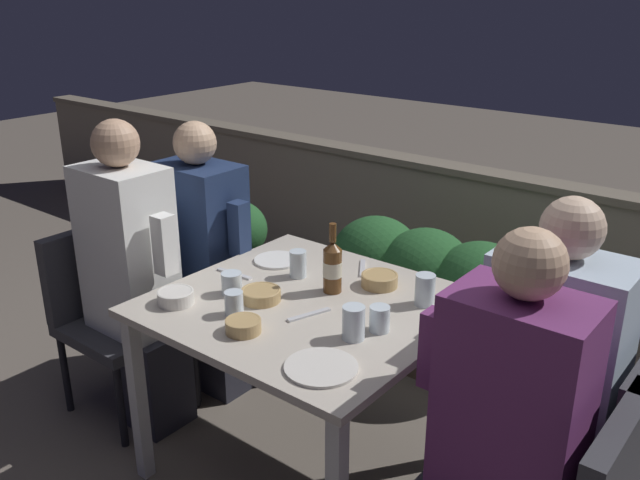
% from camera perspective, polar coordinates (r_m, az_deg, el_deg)
% --- Properties ---
extents(ground_plane, '(16.00, 16.00, 0.00)m').
position_cam_1_polar(ground_plane, '(2.88, -0.96, -18.44)').
color(ground_plane, '#665B51').
extents(parapet_wall, '(9.00, 0.18, 0.82)m').
position_cam_1_polar(parapet_wall, '(4.05, 15.44, -0.28)').
color(parapet_wall, gray).
rests_on(parapet_wall, ground_plane).
extents(dining_table, '(1.04, 0.98, 0.73)m').
position_cam_1_polar(dining_table, '(2.52, -1.05, -6.93)').
color(dining_table, '#BCB2A3').
rests_on(dining_table, ground_plane).
extents(planter_hedge, '(1.07, 0.47, 0.71)m').
position_cam_1_polar(planter_hedge, '(3.41, 8.79, -4.20)').
color(planter_hedge, brown).
rests_on(planter_hedge, ground_plane).
extents(chair_left_near, '(0.47, 0.47, 0.83)m').
position_cam_1_polar(chair_left_near, '(3.15, -17.22, -5.02)').
color(chair_left_near, '#333338').
rests_on(chair_left_near, ground_plane).
extents(person_white_polo, '(0.47, 0.26, 1.33)m').
position_cam_1_polar(person_white_polo, '(2.93, -15.38, -3.04)').
color(person_white_polo, '#282833').
rests_on(person_white_polo, ground_plane).
extents(chair_left_far, '(0.47, 0.47, 0.83)m').
position_cam_1_polar(chair_left_far, '(3.34, -11.65, -2.97)').
color(chair_left_far, '#333338').
rests_on(chair_left_far, ground_plane).
extents(person_navy_jumper, '(0.48, 0.26, 1.27)m').
position_cam_1_polar(person_navy_jumper, '(3.15, -9.50, -1.58)').
color(person_navy_jumper, '#282833').
rests_on(person_navy_jumper, ground_plane).
extents(person_purple_stripe, '(0.48, 0.26, 1.26)m').
position_cam_1_polar(person_purple_stripe, '(2.05, 14.81, -15.56)').
color(person_purple_stripe, '#282833').
rests_on(person_purple_stripe, ground_plane).
extents(chair_right_far, '(0.47, 0.47, 0.83)m').
position_cam_1_polar(chair_right_far, '(2.37, 22.36, -15.01)').
color(chair_right_far, '#333338').
rests_on(chair_right_far, ground_plane).
extents(person_blue_shirt, '(0.49, 0.26, 1.25)m').
position_cam_1_polar(person_blue_shirt, '(2.34, 18.12, -11.11)').
color(person_blue_shirt, '#282833').
rests_on(person_blue_shirt, ground_plane).
extents(beer_bottle, '(0.07, 0.07, 0.27)m').
position_cam_1_polar(beer_bottle, '(2.52, 1.06, -2.20)').
color(beer_bottle, brown).
rests_on(beer_bottle, dining_table).
extents(plate_0, '(0.23, 0.23, 0.01)m').
position_cam_1_polar(plate_0, '(2.08, 0.10, -10.67)').
color(plate_0, silver).
rests_on(plate_0, dining_table).
extents(plate_1, '(0.19, 0.19, 0.01)m').
position_cam_1_polar(plate_1, '(2.84, -3.63, -1.70)').
color(plate_1, white).
rests_on(plate_1, dining_table).
extents(bowl_0, '(0.14, 0.14, 0.05)m').
position_cam_1_polar(bowl_0, '(2.60, 5.04, -3.31)').
color(bowl_0, tan).
rests_on(bowl_0, dining_table).
extents(bowl_1, '(0.15, 0.15, 0.04)m').
position_cam_1_polar(bowl_1, '(2.49, -5.00, -4.57)').
color(bowl_1, tan).
rests_on(bowl_1, dining_table).
extents(bowl_2, '(0.12, 0.12, 0.05)m').
position_cam_1_polar(bowl_2, '(2.28, -6.48, -7.13)').
color(bowl_2, tan).
rests_on(bowl_2, dining_table).
extents(bowl_3, '(0.13, 0.13, 0.05)m').
position_cam_1_polar(bowl_3, '(2.51, -12.06, -4.66)').
color(bowl_3, silver).
rests_on(bowl_3, dining_table).
extents(glass_cup_0, '(0.07, 0.07, 0.12)m').
position_cam_1_polar(glass_cup_0, '(2.22, 2.84, -6.97)').
color(glass_cup_0, silver).
rests_on(glass_cup_0, dining_table).
extents(glass_cup_1, '(0.07, 0.07, 0.12)m').
position_cam_1_polar(glass_cup_1, '(2.47, 8.83, -4.16)').
color(glass_cup_1, silver).
rests_on(glass_cup_1, dining_table).
extents(glass_cup_2, '(0.07, 0.07, 0.11)m').
position_cam_1_polar(glass_cup_2, '(2.67, -1.86, -2.02)').
color(glass_cup_2, silver).
rests_on(glass_cup_2, dining_table).
extents(glass_cup_3, '(0.07, 0.07, 0.09)m').
position_cam_1_polar(glass_cup_3, '(2.28, 5.04, -6.63)').
color(glass_cup_3, silver).
rests_on(glass_cup_3, dining_table).
extents(glass_cup_4, '(0.08, 0.08, 0.08)m').
position_cam_1_polar(glass_cup_4, '(2.55, -7.45, -3.64)').
color(glass_cup_4, silver).
rests_on(glass_cup_4, dining_table).
extents(glass_cup_5, '(0.07, 0.07, 0.09)m').
position_cam_1_polar(glass_cup_5, '(2.39, -7.25, -5.30)').
color(glass_cup_5, silver).
rests_on(glass_cup_5, dining_table).
extents(fork_0, '(0.11, 0.15, 0.01)m').
position_cam_1_polar(fork_0, '(2.76, 3.61, -2.36)').
color(fork_0, silver).
rests_on(fork_0, dining_table).
extents(fork_1, '(0.17, 0.03, 0.01)m').
position_cam_1_polar(fork_1, '(2.72, -7.24, -2.83)').
color(fork_1, silver).
rests_on(fork_1, dining_table).
extents(fork_2, '(0.07, 0.17, 0.01)m').
position_cam_1_polar(fork_2, '(2.38, -0.93, -6.30)').
color(fork_2, silver).
rests_on(fork_2, dining_table).
extents(potted_plant, '(0.37, 0.37, 0.69)m').
position_cam_1_polar(potted_plant, '(3.88, -7.13, -0.47)').
color(potted_plant, '#B2A899').
rests_on(potted_plant, ground_plane).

